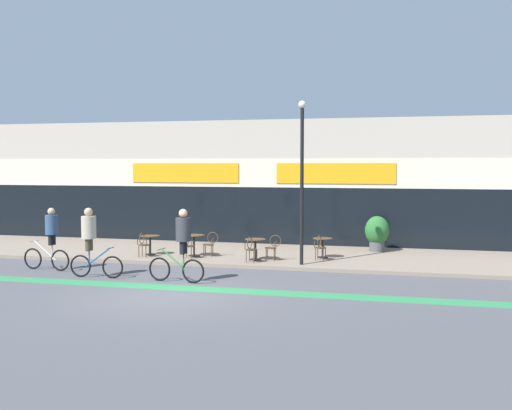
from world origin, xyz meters
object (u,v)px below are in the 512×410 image
object	(u,v)px
bistro_table_3	(323,244)
cafe_chair_0_near	(143,243)
bistro_table_0	(150,241)
cyclist_2	(181,240)
cafe_chair_3_near	(320,246)
cyclist_0	(50,235)
cafe_chair_1_side	(210,242)
planter_pot	(377,232)
cafe_chair_1_near	(188,244)
cyclist_1	(91,237)
cafe_chair_2_near	(251,248)
bistro_table_1	(194,241)
bistro_table_2	(255,245)
cafe_chair_2_side	(273,246)

from	to	relation	value
bistro_table_3	cafe_chair_0_near	world-z (taller)	cafe_chair_0_near
bistro_table_0	cyclist_2	world-z (taller)	cyclist_2
bistro_table_0	cafe_chair_3_near	distance (m)	6.34
cafe_chair_0_near	cyclist_0	size ratio (longest dim) A/B	0.44
cafe_chair_1_side	cyclist_2	world-z (taller)	cyclist_2
cafe_chair_0_near	planter_pot	bearing A→B (deg)	-65.99
cafe_chair_0_near	cafe_chair_3_near	distance (m)	6.39
cafe_chair_1_near	bistro_table_3	bearing A→B (deg)	-74.76
cyclist_0	cyclist_1	world-z (taller)	cyclist_1
cafe_chair_2_near	cyclist_0	bearing A→B (deg)	119.43
cafe_chair_0_near	cyclist_2	bearing A→B (deg)	-140.47
bistro_table_3	cafe_chair_3_near	world-z (taller)	cafe_chair_3_near
cyclist_2	cafe_chair_1_side	bearing A→B (deg)	-77.71
cyclist_0	cafe_chair_0_near	bearing A→B (deg)	-123.22
cafe_chair_0_near	bistro_table_3	bearing A→B (deg)	-76.65
bistro_table_1	cafe_chair_1_side	size ratio (longest dim) A/B	0.86
cafe_chair_1_near	cyclist_0	xyz separation A→B (m)	(-3.79, -2.71, 0.52)
cafe_chair_1_near	cafe_chair_0_near	bearing A→B (deg)	91.79
bistro_table_1	planter_pot	world-z (taller)	planter_pot
bistro_table_1	bistro_table_3	world-z (taller)	bistro_table_1
planter_pot	bistro_table_0	bearing A→B (deg)	-160.32
planter_pot	cyclist_2	size ratio (longest dim) A/B	0.63
bistro_table_2	cafe_chair_2_near	distance (m)	0.63
bistro_table_3	cafe_chair_2_near	xyz separation A→B (m)	(-2.25, -1.68, 0.01)
bistro_table_1	cafe_chair_1_near	xyz separation A→B (m)	(0.00, -0.63, -0.04)
bistro_table_3	cafe_chair_1_side	bearing A→B (deg)	-169.81
bistro_table_0	cyclist_0	xyz separation A→B (m)	(-2.09, -3.26, 0.53)
bistro_table_1	cafe_chair_2_side	size ratio (longest dim) A/B	0.86
bistro_table_1	cafe_chair_0_near	size ratio (longest dim) A/B	0.86
bistro_table_0	cafe_chair_2_side	world-z (taller)	cafe_chair_2_side
cafe_chair_3_near	planter_pot	distance (m)	3.30
cyclist_0	cyclist_2	world-z (taller)	cyclist_2
cafe_chair_3_near	planter_pot	world-z (taller)	planter_pot
bistro_table_0	cyclist_0	size ratio (longest dim) A/B	0.35
planter_pot	cyclist_1	xyz separation A→B (m)	(-8.33, -6.99, 0.40)
cyclist_0	cyclist_1	distance (m)	2.10
cyclist_1	cafe_chair_2_side	bearing A→B (deg)	36.01
cyclist_2	cafe_chair_0_near	bearing A→B (deg)	-45.68
cafe_chair_1_side	cyclist_1	world-z (taller)	cyclist_1
planter_pot	cafe_chair_3_near	bearing A→B (deg)	-123.99
cafe_chair_1_side	cafe_chair_2_near	distance (m)	2.01
bistro_table_2	cyclist_1	bearing A→B (deg)	-138.09
cafe_chair_1_near	bistro_table_0	bearing A→B (deg)	71.30
cafe_chair_1_near	cafe_chair_1_side	xyz separation A→B (m)	(0.62, 0.63, 0.00)
cafe_chair_2_near	cafe_chair_2_side	xyz separation A→B (m)	(0.64, 0.63, 0.00)
planter_pot	cyclist_0	world-z (taller)	cyclist_0
bistro_table_2	cafe_chair_1_side	size ratio (longest dim) A/B	0.82
cafe_chair_0_near	cafe_chair_3_near	size ratio (longest dim) A/B	1.00
bistro_table_1	cafe_chair_3_near	xyz separation A→B (m)	(4.63, 0.11, -0.04)
cyclist_0	bistro_table_0	bearing A→B (deg)	-117.46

